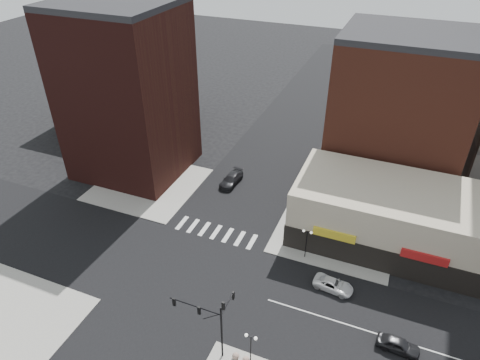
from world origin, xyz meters
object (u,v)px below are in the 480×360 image
(street_lamp_se_a, at_px, (251,343))
(traffic_signal, at_px, (213,316))
(dark_sedan_north, at_px, (231,179))
(white_suv, at_px, (333,285))
(dark_sedan_east, at_px, (398,345))
(street_lamp_ne, at_px, (307,237))

(street_lamp_se_a, bearing_deg, traffic_signal, 177.43)
(traffic_signal, xyz_separation_m, dark_sedan_north, (-9.99, 27.42, -4.20))
(street_lamp_se_a, relative_size, white_suv, 0.93)
(dark_sedan_east, height_order, dark_sedan_north, dark_sedan_north)
(traffic_signal, bearing_deg, dark_sedan_north, 110.03)
(traffic_signal, distance_m, street_lamp_se_a, 4.12)
(traffic_signal, distance_m, street_lamp_ne, 16.62)
(traffic_signal, relative_size, street_lamp_ne, 1.87)
(traffic_signal, height_order, street_lamp_ne, traffic_signal)
(dark_sedan_north, bearing_deg, dark_sedan_east, -33.82)
(street_lamp_ne, bearing_deg, dark_sedan_east, -37.73)
(traffic_signal, xyz_separation_m, street_lamp_ne, (4.76, 15.83, -1.67))
(street_lamp_ne, xyz_separation_m, white_suv, (4.27, -3.71, -2.67))
(street_lamp_se_a, xyz_separation_m, white_suv, (5.27, 12.29, -2.67))
(street_lamp_ne, distance_m, dark_sedan_north, 18.93)
(street_lamp_ne, height_order, dark_sedan_north, street_lamp_ne)
(traffic_signal, xyz_separation_m, street_lamp_se_a, (3.76, -0.17, -1.67))
(street_lamp_ne, xyz_separation_m, dark_sedan_east, (11.73, -9.07, -2.59))
(street_lamp_ne, xyz_separation_m, dark_sedan_north, (-14.76, 11.59, -2.52))
(traffic_signal, relative_size, white_suv, 1.74)
(traffic_signal, height_order, street_lamp_se_a, traffic_signal)
(traffic_signal, distance_m, dark_sedan_east, 18.32)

